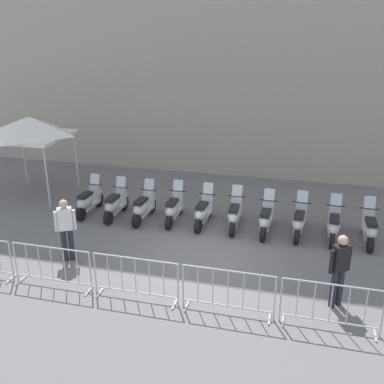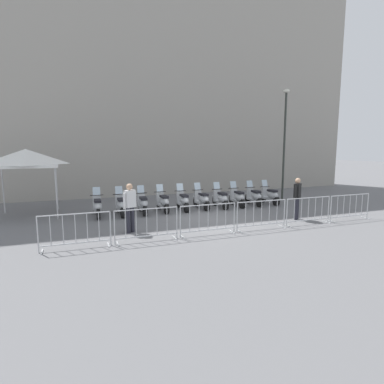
% 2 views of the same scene
% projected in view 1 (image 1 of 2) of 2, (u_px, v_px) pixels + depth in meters
% --- Properties ---
extents(ground_plane, '(120.00, 120.00, 0.00)m').
position_uv_depth(ground_plane, '(203.00, 259.00, 11.77)').
color(ground_plane, slate).
extents(motorcycle_0, '(0.56, 1.73, 1.24)m').
position_uv_depth(motorcycle_0, '(88.00, 201.00, 14.49)').
color(motorcycle_0, black).
rests_on(motorcycle_0, ground).
extents(motorcycle_1, '(0.56, 1.72, 1.24)m').
position_uv_depth(motorcycle_1, '(115.00, 205.00, 14.22)').
color(motorcycle_1, black).
rests_on(motorcycle_1, ground).
extents(motorcycle_2, '(0.56, 1.73, 1.24)m').
position_uv_depth(motorcycle_2, '(143.00, 208.00, 13.99)').
color(motorcycle_2, black).
rests_on(motorcycle_2, ground).
extents(motorcycle_3, '(0.56, 1.72, 1.24)m').
position_uv_depth(motorcycle_3, '(174.00, 209.00, 13.89)').
color(motorcycle_3, black).
rests_on(motorcycle_3, ground).
extents(motorcycle_4, '(0.56, 1.73, 1.24)m').
position_uv_depth(motorcycle_4, '(203.00, 212.00, 13.64)').
color(motorcycle_4, black).
rests_on(motorcycle_4, ground).
extents(motorcycle_5, '(0.56, 1.72, 1.24)m').
position_uv_depth(motorcycle_5, '(234.00, 215.00, 13.43)').
color(motorcycle_5, black).
rests_on(motorcycle_5, ground).
extents(motorcycle_6, '(0.56, 1.73, 1.24)m').
position_uv_depth(motorcycle_6, '(266.00, 220.00, 13.11)').
color(motorcycle_6, black).
rests_on(motorcycle_6, ground).
extents(motorcycle_7, '(0.58, 1.72, 1.24)m').
position_uv_depth(motorcycle_7, '(299.00, 222.00, 12.95)').
color(motorcycle_7, black).
rests_on(motorcycle_7, ground).
extents(motorcycle_8, '(0.59, 1.72, 1.24)m').
position_uv_depth(motorcycle_8, '(333.00, 226.00, 12.71)').
color(motorcycle_8, black).
rests_on(motorcycle_8, ground).
extents(motorcycle_9, '(0.56, 1.72, 1.24)m').
position_uv_depth(motorcycle_9, '(369.00, 229.00, 12.49)').
color(motorcycle_9, black).
rests_on(motorcycle_9, ground).
extents(barrier_segment_1, '(2.02, 0.52, 1.07)m').
position_uv_depth(barrier_segment_1, '(52.00, 267.00, 10.35)').
color(barrier_segment_1, '#B2B5B7').
rests_on(barrier_segment_1, ground).
extents(barrier_segment_2, '(2.02, 0.52, 1.07)m').
position_uv_depth(barrier_segment_2, '(136.00, 279.00, 9.85)').
color(barrier_segment_2, '#B2B5B7').
rests_on(barrier_segment_2, ground).
extents(barrier_segment_3, '(2.02, 0.52, 1.07)m').
position_uv_depth(barrier_segment_3, '(228.00, 292.00, 9.36)').
color(barrier_segment_3, '#B2B5B7').
rests_on(barrier_segment_3, ground).
extents(barrier_segment_4, '(2.02, 0.52, 1.07)m').
position_uv_depth(barrier_segment_4, '(330.00, 307.00, 8.86)').
color(barrier_segment_4, '#B2B5B7').
rests_on(barrier_segment_4, ground).
extents(officer_near_row_end, '(0.50, 0.36, 1.73)m').
position_uv_depth(officer_near_row_end, '(66.00, 226.00, 11.41)').
color(officer_near_row_end, '#23232D').
rests_on(officer_near_row_end, ground).
extents(officer_mid_plaza, '(0.47, 0.38, 1.73)m').
position_uv_depth(officer_mid_plaza, '(339.00, 267.00, 9.47)').
color(officer_mid_plaza, '#23232D').
rests_on(officer_mid_plaza, ground).
extents(canopy_tent, '(2.48, 2.48, 2.91)m').
position_uv_depth(canopy_tent, '(30.00, 128.00, 15.59)').
color(canopy_tent, silver).
rests_on(canopy_tent, ground).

